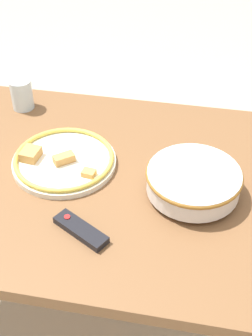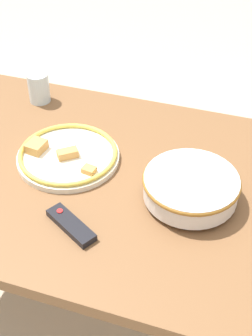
% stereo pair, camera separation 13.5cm
% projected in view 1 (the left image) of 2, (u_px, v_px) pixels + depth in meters
% --- Properties ---
extents(ground_plane, '(8.00, 8.00, 0.00)m').
position_uv_depth(ground_plane, '(107.00, 312.00, 1.85)').
color(ground_plane, '#B7A88E').
extents(dining_table, '(1.49, 0.87, 0.72)m').
position_uv_depth(dining_table, '(102.00, 195.00, 1.44)').
color(dining_table, brown).
rests_on(dining_table, ground_plane).
extents(noodle_bowl, '(0.27, 0.27, 0.08)m').
position_uv_depth(noodle_bowl, '(193.00, 181.00, 1.30)').
color(noodle_bowl, silver).
rests_on(noodle_bowl, dining_table).
extents(food_plate, '(0.32, 0.32, 0.05)m').
position_uv_depth(food_plate, '(63.00, 160.00, 1.42)').
color(food_plate, silver).
rests_on(food_plate, dining_table).
extents(tv_remote, '(0.16, 0.12, 0.02)m').
position_uv_depth(tv_remote, '(83.00, 230.00, 1.21)').
color(tv_remote, black).
rests_on(tv_remote, dining_table).
extents(drinking_glass, '(0.08, 0.08, 0.11)m').
position_uv_depth(drinking_glass, '(22.00, 94.00, 1.63)').
color(drinking_glass, silver).
rests_on(drinking_glass, dining_table).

